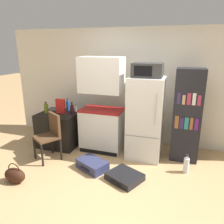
{
  "coord_description": "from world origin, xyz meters",
  "views": [
    {
      "loc": [
        0.91,
        -2.62,
        2.07
      ],
      "look_at": [
        -0.21,
        0.85,
        0.97
      ],
      "focal_mm": 35.0,
      "sensor_mm": 36.0,
      "label": 1
    }
  ],
  "objects_px": {
    "kitchen_hutch": "(102,108)",
    "handbag": "(15,175)",
    "bottle_blue_soda": "(68,105)",
    "side_table": "(60,129)",
    "microwave": "(148,70)",
    "bottle_milk_white": "(76,108)",
    "suitcase_small_flat": "(92,165)",
    "water_bottle_front": "(186,165)",
    "bottle_wine_dark": "(72,109)",
    "cereal_box": "(61,106)",
    "bottle_olive_oil": "(46,109)",
    "suitcase_large_flat": "(125,177)",
    "chair": "(51,133)",
    "bookshelf": "(187,116)",
    "refrigerator": "(145,118)"
  },
  "relations": [
    {
      "from": "bottle_blue_soda",
      "to": "cereal_box",
      "type": "xyz_separation_m",
      "value": [
        -0.04,
        -0.24,
        0.04
      ]
    },
    {
      "from": "bottle_milk_white",
      "to": "suitcase_small_flat",
      "type": "distance_m",
      "value": 1.41
    },
    {
      "from": "bottle_blue_soda",
      "to": "cereal_box",
      "type": "distance_m",
      "value": 0.24
    },
    {
      "from": "bookshelf",
      "to": "handbag",
      "type": "bearing_deg",
      "value": -146.99
    },
    {
      "from": "chair",
      "to": "suitcase_small_flat",
      "type": "relative_size",
      "value": 1.42
    },
    {
      "from": "bottle_olive_oil",
      "to": "refrigerator",
      "type": "bearing_deg",
      "value": 4.27
    },
    {
      "from": "chair",
      "to": "suitcase_large_flat",
      "type": "bearing_deg",
      "value": 21.67
    },
    {
      "from": "microwave",
      "to": "bookshelf",
      "type": "bearing_deg",
      "value": 9.7
    },
    {
      "from": "kitchen_hutch",
      "to": "water_bottle_front",
      "type": "distance_m",
      "value": 1.88
    },
    {
      "from": "handbag",
      "to": "water_bottle_front",
      "type": "height_order",
      "value": "water_bottle_front"
    },
    {
      "from": "kitchen_hutch",
      "to": "side_table",
      "type": "bearing_deg",
      "value": -174.82
    },
    {
      "from": "refrigerator",
      "to": "water_bottle_front",
      "type": "distance_m",
      "value": 1.08
    },
    {
      "from": "suitcase_small_flat",
      "to": "bookshelf",
      "type": "bearing_deg",
      "value": 56.67
    },
    {
      "from": "bottle_blue_soda",
      "to": "side_table",
      "type": "bearing_deg",
      "value": -109.61
    },
    {
      "from": "microwave",
      "to": "bottle_milk_white",
      "type": "height_order",
      "value": "microwave"
    },
    {
      "from": "bottle_milk_white",
      "to": "bottle_blue_soda",
      "type": "bearing_deg",
      "value": 173.97
    },
    {
      "from": "bookshelf",
      "to": "suitcase_large_flat",
      "type": "relative_size",
      "value": 2.65
    },
    {
      "from": "kitchen_hutch",
      "to": "refrigerator",
      "type": "relative_size",
      "value": 1.22
    },
    {
      "from": "kitchen_hutch",
      "to": "handbag",
      "type": "bearing_deg",
      "value": -120.14
    },
    {
      "from": "bottle_milk_white",
      "to": "suitcase_large_flat",
      "type": "distance_m",
      "value": 1.92
    },
    {
      "from": "refrigerator",
      "to": "bottle_olive_oil",
      "type": "distance_m",
      "value": 2.07
    },
    {
      "from": "bottle_olive_oil",
      "to": "suitcase_small_flat",
      "type": "height_order",
      "value": "bottle_olive_oil"
    },
    {
      "from": "microwave",
      "to": "bookshelf",
      "type": "distance_m",
      "value": 1.1
    },
    {
      "from": "suitcase_small_flat",
      "to": "handbag",
      "type": "height_order",
      "value": "handbag"
    },
    {
      "from": "microwave",
      "to": "bottle_blue_soda",
      "type": "height_order",
      "value": "microwave"
    },
    {
      "from": "kitchen_hutch",
      "to": "bottle_olive_oil",
      "type": "distance_m",
      "value": 1.19
    },
    {
      "from": "microwave",
      "to": "suitcase_large_flat",
      "type": "relative_size",
      "value": 0.82
    },
    {
      "from": "refrigerator",
      "to": "suitcase_large_flat",
      "type": "xyz_separation_m",
      "value": [
        -0.15,
        -0.92,
        -0.72
      ]
    },
    {
      "from": "refrigerator",
      "to": "bottle_olive_oil",
      "type": "bearing_deg",
      "value": -175.73
    },
    {
      "from": "cereal_box",
      "to": "bottle_blue_soda",
      "type": "bearing_deg",
      "value": 81.39
    },
    {
      "from": "bookshelf",
      "to": "bottle_olive_oil",
      "type": "bearing_deg",
      "value": -174.32
    },
    {
      "from": "side_table",
      "to": "microwave",
      "type": "xyz_separation_m",
      "value": [
        1.83,
        0.04,
        1.31
      ]
    },
    {
      "from": "chair",
      "to": "handbag",
      "type": "bearing_deg",
      "value": -65.36
    },
    {
      "from": "microwave",
      "to": "chair",
      "type": "height_order",
      "value": "microwave"
    },
    {
      "from": "bottle_olive_oil",
      "to": "handbag",
      "type": "relative_size",
      "value": 0.68
    },
    {
      "from": "kitchen_hutch",
      "to": "microwave",
      "type": "relative_size",
      "value": 3.58
    },
    {
      "from": "kitchen_hutch",
      "to": "refrigerator",
      "type": "distance_m",
      "value": 0.89
    },
    {
      "from": "water_bottle_front",
      "to": "bottle_wine_dark",
      "type": "bearing_deg",
      "value": 171.8
    },
    {
      "from": "bottle_olive_oil",
      "to": "cereal_box",
      "type": "height_order",
      "value": "cereal_box"
    },
    {
      "from": "microwave",
      "to": "bottle_blue_soda",
      "type": "distance_m",
      "value": 1.95
    },
    {
      "from": "bottle_wine_dark",
      "to": "refrigerator",
      "type": "bearing_deg",
      "value": 2.44
    },
    {
      "from": "bookshelf",
      "to": "suitcase_small_flat",
      "type": "distance_m",
      "value": 1.92
    },
    {
      "from": "handbag",
      "to": "cereal_box",
      "type": "bearing_deg",
      "value": 89.84
    },
    {
      "from": "side_table",
      "to": "bottle_olive_oil",
      "type": "distance_m",
      "value": 0.53
    },
    {
      "from": "cereal_box",
      "to": "handbag",
      "type": "relative_size",
      "value": 0.83
    },
    {
      "from": "bookshelf",
      "to": "bottle_wine_dark",
      "type": "height_order",
      "value": "bookshelf"
    },
    {
      "from": "side_table",
      "to": "suitcase_large_flat",
      "type": "bearing_deg",
      "value": -27.5
    },
    {
      "from": "bottle_olive_oil",
      "to": "cereal_box",
      "type": "relative_size",
      "value": 0.82
    },
    {
      "from": "water_bottle_front",
      "to": "bottle_milk_white",
      "type": "bearing_deg",
      "value": 166.31
    },
    {
      "from": "microwave",
      "to": "bottle_wine_dark",
      "type": "height_order",
      "value": "microwave"
    }
  ]
}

